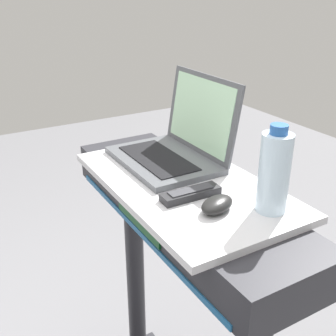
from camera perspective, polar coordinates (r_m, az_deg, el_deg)
name	(u,v)px	position (r m, az deg, el deg)	size (l,w,h in m)	color
desk_board	(184,184)	(1.16, 2.13, -2.19)	(0.67, 0.38, 0.02)	silver
laptop	(175,144)	(1.28, 1.02, 3.22)	(0.34, 0.28, 0.25)	#515459
computer_mouse	(217,204)	(1.01, 6.67, -4.94)	(0.06, 0.10, 0.03)	black
water_bottle	(274,172)	(1.00, 14.21, -0.53)	(0.07, 0.07, 0.21)	silver
tv_remote	(191,194)	(1.07, 3.09, -3.48)	(0.05, 0.16, 0.02)	#232326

